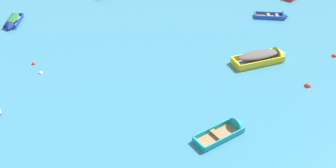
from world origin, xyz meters
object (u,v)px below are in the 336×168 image
(rowboat_yellow_near_camera, at_px, (266,56))
(mooring_buoy_between_boats_left, at_px, (34,64))
(mooring_buoy_far_field, at_px, (308,86))
(mooring_buoy_trailing, at_px, (334,56))
(rowboat_deep_blue_near_right, at_px, (12,23))
(mooring_buoy_outer_edge, at_px, (41,73))
(rowboat_blue_outer_left, at_px, (278,16))
(rowboat_turquoise_distant_center, at_px, (230,129))

(rowboat_yellow_near_camera, bearing_deg, mooring_buoy_between_boats_left, 172.93)
(mooring_buoy_far_field, height_order, mooring_buoy_trailing, mooring_buoy_far_field)
(rowboat_deep_blue_near_right, xyz_separation_m, rowboat_yellow_near_camera, (20.04, -9.27, 0.12))
(mooring_buoy_between_boats_left, height_order, mooring_buoy_outer_edge, mooring_buoy_between_boats_left)
(rowboat_deep_blue_near_right, bearing_deg, mooring_buoy_outer_edge, -67.69)
(rowboat_blue_outer_left, distance_m, mooring_buoy_trailing, 7.54)
(rowboat_deep_blue_near_right, xyz_separation_m, mooring_buoy_trailing, (25.52, -9.49, -0.26))
(mooring_buoy_trailing, distance_m, mooring_buoy_outer_edge, 22.04)
(rowboat_turquoise_distant_center, xyz_separation_m, rowboat_yellow_near_camera, (4.91, 7.24, 0.22))
(rowboat_blue_outer_left, height_order, mooring_buoy_between_boats_left, rowboat_blue_outer_left)
(rowboat_turquoise_distant_center, bearing_deg, mooring_buoy_outer_edge, 145.54)
(rowboat_deep_blue_near_right, height_order, rowboat_yellow_near_camera, rowboat_yellow_near_camera)
(rowboat_turquoise_distant_center, height_order, rowboat_yellow_near_camera, rowboat_yellow_near_camera)
(mooring_buoy_trailing, relative_size, mooring_buoy_between_boats_left, 1.33)
(rowboat_blue_outer_left, bearing_deg, rowboat_yellow_near_camera, -119.21)
(mooring_buoy_far_field, bearing_deg, rowboat_yellow_near_camera, 113.34)
(rowboat_yellow_near_camera, bearing_deg, mooring_buoy_outer_edge, 177.40)
(rowboat_yellow_near_camera, distance_m, mooring_buoy_far_field, 4.03)
(mooring_buoy_trailing, bearing_deg, rowboat_turquoise_distant_center, -145.89)
(rowboat_turquoise_distant_center, relative_size, mooring_buoy_between_boats_left, 11.82)
(mooring_buoy_far_field, distance_m, mooring_buoy_between_boats_left, 19.69)
(rowboat_yellow_near_camera, bearing_deg, mooring_buoy_trailing, -2.21)
(rowboat_turquoise_distant_center, xyz_separation_m, mooring_buoy_outer_edge, (-11.64, 7.99, -0.16))
(rowboat_blue_outer_left, xyz_separation_m, mooring_buoy_outer_edge, (-20.56, -6.44, -0.15))
(rowboat_turquoise_distant_center, bearing_deg, mooring_buoy_between_boats_left, 142.71)
(mooring_buoy_between_boats_left, bearing_deg, mooring_buoy_trailing, -5.91)
(rowboat_blue_outer_left, height_order, mooring_buoy_far_field, rowboat_blue_outer_left)
(rowboat_blue_outer_left, xyz_separation_m, mooring_buoy_trailing, (1.45, -7.40, -0.15))
(rowboat_turquoise_distant_center, relative_size, rowboat_blue_outer_left, 1.08)
(rowboat_blue_outer_left, relative_size, mooring_buoy_trailing, 8.24)
(rowboat_turquoise_distant_center, xyz_separation_m, mooring_buoy_between_boats_left, (-12.31, 9.38, -0.16))
(mooring_buoy_trailing, distance_m, mooring_buoy_between_boats_left, 22.81)
(mooring_buoy_far_field, relative_size, mooring_buoy_trailing, 1.13)
(rowboat_deep_blue_near_right, relative_size, rowboat_yellow_near_camera, 0.70)
(rowboat_yellow_near_camera, height_order, mooring_buoy_trailing, rowboat_yellow_near_camera)
(rowboat_blue_outer_left, distance_m, rowboat_yellow_near_camera, 8.24)
(rowboat_deep_blue_near_right, xyz_separation_m, mooring_buoy_between_boats_left, (2.83, -7.14, -0.26))
(mooring_buoy_between_boats_left, bearing_deg, rowboat_yellow_near_camera, -7.07)
(mooring_buoy_far_field, relative_size, mooring_buoy_outer_edge, 1.57)
(rowboat_deep_blue_near_right, xyz_separation_m, rowboat_blue_outer_left, (24.06, -2.09, -0.11))
(rowboat_deep_blue_near_right, distance_m, rowboat_blue_outer_left, 24.15)
(rowboat_turquoise_distant_center, xyz_separation_m, mooring_buoy_far_field, (6.50, 3.55, -0.16))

